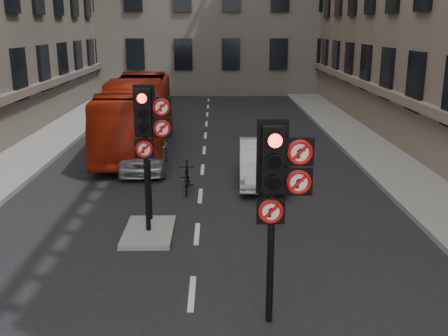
{
  "coord_description": "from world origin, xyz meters",
  "views": [
    {
      "loc": [
        0.47,
        -7.17,
        5.04
      ],
      "look_at": [
        0.62,
        1.73,
        2.6
      ],
      "focal_mm": 42.0,
      "sensor_mm": 36.0,
      "label": 1
    }
  ],
  "objects_px": {
    "signal_far": "(148,127)",
    "bus_red": "(137,113)",
    "car_white": "(261,162)",
    "motorcycle": "(187,177)",
    "car_pink": "(130,138)",
    "motorcyclist": "(270,184)",
    "info_sign": "(150,175)",
    "car_silver": "(144,150)",
    "signal_near": "(278,181)"
  },
  "relations": [
    {
      "from": "bus_red",
      "to": "motorcycle",
      "type": "distance_m",
      "value": 6.73
    },
    {
      "from": "motorcyclist",
      "to": "signal_near",
      "type": "bearing_deg",
      "value": 97.2
    },
    {
      "from": "signal_far",
      "to": "car_silver",
      "type": "relative_size",
      "value": 0.89
    },
    {
      "from": "car_silver",
      "to": "motorcycle",
      "type": "distance_m",
      "value": 3.19
    },
    {
      "from": "car_pink",
      "to": "car_white",
      "type": "bearing_deg",
      "value": -37.06
    },
    {
      "from": "signal_far",
      "to": "motorcyclist",
      "type": "height_order",
      "value": "signal_far"
    },
    {
      "from": "signal_near",
      "to": "motorcycle",
      "type": "distance_m",
      "value": 8.02
    },
    {
      "from": "signal_near",
      "to": "signal_far",
      "type": "relative_size",
      "value": 1.0
    },
    {
      "from": "motorcyclist",
      "to": "info_sign",
      "type": "height_order",
      "value": "info_sign"
    },
    {
      "from": "car_silver",
      "to": "car_white",
      "type": "distance_m",
      "value": 4.41
    },
    {
      "from": "car_pink",
      "to": "bus_red",
      "type": "bearing_deg",
      "value": 82.69
    },
    {
      "from": "signal_far",
      "to": "bus_red",
      "type": "bearing_deg",
      "value": 99.93
    },
    {
      "from": "car_white",
      "to": "motorcycle",
      "type": "height_order",
      "value": "car_white"
    },
    {
      "from": "car_white",
      "to": "bus_red",
      "type": "height_order",
      "value": "bus_red"
    },
    {
      "from": "signal_far",
      "to": "bus_red",
      "type": "xyz_separation_m",
      "value": [
        -1.7,
        9.71,
        -1.26
      ]
    },
    {
      "from": "signal_near",
      "to": "bus_red",
      "type": "relative_size",
      "value": 0.35
    },
    {
      "from": "signal_far",
      "to": "car_pink",
      "type": "bearing_deg",
      "value": 102.11
    },
    {
      "from": "signal_far",
      "to": "motorcycle",
      "type": "distance_m",
      "value": 4.21
    },
    {
      "from": "car_pink",
      "to": "info_sign",
      "type": "height_order",
      "value": "info_sign"
    },
    {
      "from": "bus_red",
      "to": "motorcycle",
      "type": "height_order",
      "value": "bus_red"
    },
    {
      "from": "motorcycle",
      "to": "motorcyclist",
      "type": "bearing_deg",
      "value": -48.2
    },
    {
      "from": "car_pink",
      "to": "motorcycle",
      "type": "bearing_deg",
      "value": -60.55
    },
    {
      "from": "bus_red",
      "to": "car_white",
      "type": "bearing_deg",
      "value": -50.37
    },
    {
      "from": "motorcycle",
      "to": "signal_near",
      "type": "bearing_deg",
      "value": -77.09
    },
    {
      "from": "car_silver",
      "to": "bus_red",
      "type": "bearing_deg",
      "value": 98.42
    },
    {
      "from": "car_pink",
      "to": "motorcycle",
      "type": "relative_size",
      "value": 2.59
    },
    {
      "from": "car_pink",
      "to": "info_sign",
      "type": "distance_m",
      "value": 8.25
    },
    {
      "from": "motorcyclist",
      "to": "car_pink",
      "type": "bearing_deg",
      "value": -45.57
    },
    {
      "from": "car_silver",
      "to": "motorcycle",
      "type": "height_order",
      "value": "car_silver"
    },
    {
      "from": "motorcycle",
      "to": "info_sign",
      "type": "bearing_deg",
      "value": -107.35
    },
    {
      "from": "car_pink",
      "to": "motorcyclist",
      "type": "xyz_separation_m",
      "value": [
        4.91,
        -7.76,
        0.38
      ]
    },
    {
      "from": "car_silver",
      "to": "car_white",
      "type": "xyz_separation_m",
      "value": [
        4.07,
        -1.69,
        -0.01
      ]
    },
    {
      "from": "signal_near",
      "to": "bus_red",
      "type": "distance_m",
      "value": 14.42
    },
    {
      "from": "signal_far",
      "to": "car_white",
      "type": "distance_m",
      "value": 5.84
    },
    {
      "from": "info_sign",
      "to": "signal_far",
      "type": "bearing_deg",
      "value": -74.21
    },
    {
      "from": "signal_far",
      "to": "motorcyclist",
      "type": "bearing_deg",
      "value": 18.39
    },
    {
      "from": "bus_red",
      "to": "motorcyclist",
      "type": "xyz_separation_m",
      "value": [
        4.73,
        -8.71,
        -0.47
      ]
    },
    {
      "from": "signal_near",
      "to": "car_pink",
      "type": "distance_m",
      "value": 13.67
    },
    {
      "from": "signal_near",
      "to": "motorcycle",
      "type": "height_order",
      "value": "signal_near"
    },
    {
      "from": "car_silver",
      "to": "motorcycle",
      "type": "relative_size",
      "value": 2.55
    },
    {
      "from": "signal_near",
      "to": "info_sign",
      "type": "height_order",
      "value": "signal_near"
    },
    {
      "from": "signal_near",
      "to": "car_white",
      "type": "height_order",
      "value": "signal_near"
    },
    {
      "from": "motorcyclist",
      "to": "car_silver",
      "type": "bearing_deg",
      "value": -40.3
    },
    {
      "from": "signal_near",
      "to": "car_silver",
      "type": "relative_size",
      "value": 0.89
    },
    {
      "from": "car_silver",
      "to": "motorcyclist",
      "type": "height_order",
      "value": "motorcyclist"
    },
    {
      "from": "motorcycle",
      "to": "motorcyclist",
      "type": "xyz_separation_m",
      "value": [
        2.34,
        -2.49,
        0.5
      ]
    },
    {
      "from": "car_pink",
      "to": "info_sign",
      "type": "xyz_separation_m",
      "value": [
        1.78,
        -8.02,
        0.73
      ]
    },
    {
      "from": "info_sign",
      "to": "car_pink",
      "type": "bearing_deg",
      "value": 110.58
    },
    {
      "from": "car_silver",
      "to": "motorcycle",
      "type": "bearing_deg",
      "value": -61.65
    },
    {
      "from": "signal_near",
      "to": "motorcycle",
      "type": "xyz_separation_m",
      "value": [
        -1.91,
        7.5,
        -2.11
      ]
    }
  ]
}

